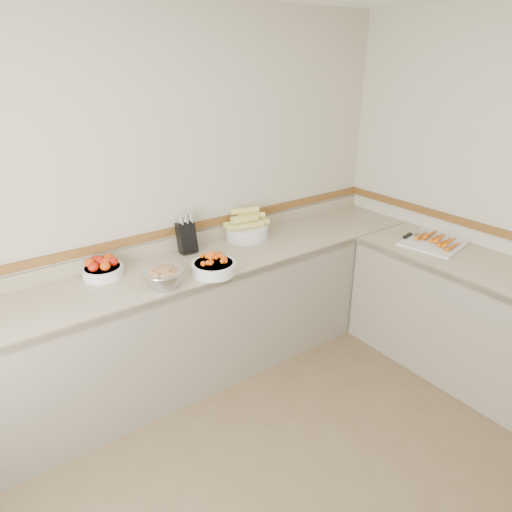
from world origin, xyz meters
TOP-DOWN VIEW (x-y plane):
  - back_wall at (0.00, 2.00)m, footprint 4.00×0.00m
  - counter_back at (0.00, 1.68)m, footprint 4.00×0.65m
  - dishwasher at (1.69, 0.25)m, footprint 0.63×0.60m
  - knife_block at (0.12, 1.90)m, footprint 0.14×0.16m
  - tomato_bowl at (-0.53, 1.86)m, footprint 0.26×0.26m
  - cherry_tomato_bowl at (0.09, 1.47)m, footprint 0.30×0.30m
  - corn_bowl at (0.63, 1.87)m, footprint 0.37×0.34m
  - rhubarb_bowl at (-0.28, 1.47)m, footprint 0.26×0.26m
  - cutting_board at (1.78, 0.91)m, footprint 0.59×0.50m

SIDE VIEW (x-z plane):
  - dishwasher at x=1.69m, z-range 0.01..0.85m
  - counter_back at x=0.00m, z-range -0.09..0.99m
  - cutting_board at x=1.78m, z-range 0.88..0.96m
  - cherry_tomato_bowl at x=0.09m, z-range 0.87..1.04m
  - tomato_bowl at x=-0.53m, z-range 0.89..1.02m
  - rhubarb_bowl at x=-0.28m, z-range 0.90..1.05m
  - corn_bowl at x=0.63m, z-range 0.86..1.11m
  - knife_block at x=0.12m, z-range 0.87..1.17m
  - back_wall at x=0.00m, z-range -0.70..3.30m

